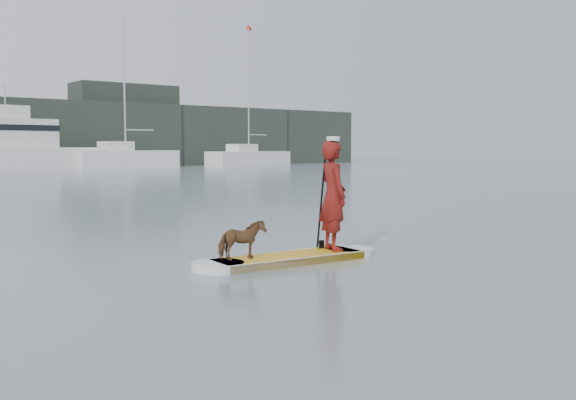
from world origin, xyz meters
TOP-DOWN VIEW (x-y plane):
  - ground at (0.00, 0.00)m, footprint 140.00×140.00m
  - paddleboard at (-2.26, 1.49)m, footprint 3.29×1.01m
  - paddler at (-1.37, 1.42)m, footprint 0.61×0.76m
  - white_cap at (-1.37, 1.42)m, footprint 0.22×0.22m
  - dog at (-3.10, 1.56)m, footprint 0.75×0.42m
  - paddle at (-1.40, 1.66)m, footprint 0.10×0.30m
  - sailboat_e at (14.21, 45.58)m, footprint 8.96×3.17m
  - sailboat_f at (26.77, 45.24)m, footprint 9.29×4.02m
  - motor_yacht_a at (5.94, 46.16)m, footprint 11.28×4.07m
  - shore_building_east at (18.00, 54.00)m, footprint 10.00×4.00m

SIDE VIEW (x-z plane):
  - ground at x=0.00m, z-range 0.00..0.00m
  - paddleboard at x=-2.26m, z-range 0.00..0.12m
  - dog at x=-3.10m, z-range 0.12..0.72m
  - paddle at x=-1.40m, z-range -0.20..1.80m
  - sailboat_f at x=26.77m, z-range -5.82..7.64m
  - sailboat_e at x=14.21m, z-range -5.51..7.35m
  - paddler at x=-1.37m, z-range 0.12..1.94m
  - motor_yacht_a at x=5.94m, z-range -1.46..5.20m
  - white_cap at x=-1.37m, z-range 1.94..2.01m
  - shore_building_east at x=18.00m, z-range 0.00..8.00m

